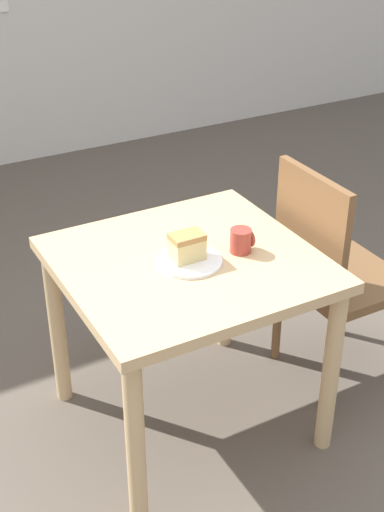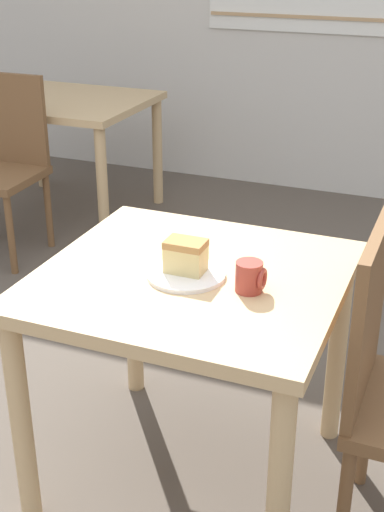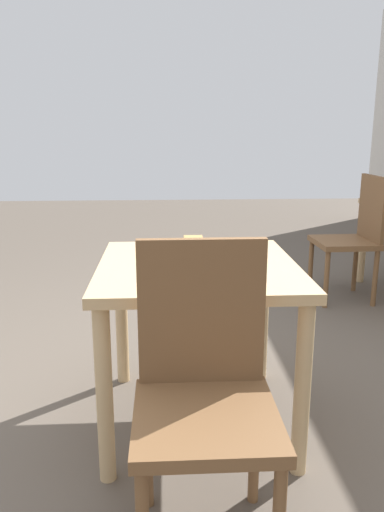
% 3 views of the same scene
% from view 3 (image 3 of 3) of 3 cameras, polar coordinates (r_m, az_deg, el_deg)
% --- Properties ---
extents(ground_plane, '(14.00, 14.00, 0.00)m').
position_cam_3_polar(ground_plane, '(2.43, -4.12, -16.47)').
color(ground_plane, brown).
extents(dining_table_near, '(0.84, 0.80, 0.71)m').
position_cam_3_polar(dining_table_near, '(2.06, 0.65, -3.90)').
color(dining_table_near, tan).
rests_on(dining_table_near, ground_plane).
extents(chair_near_window, '(0.42, 0.42, 0.92)m').
position_cam_3_polar(chair_near_window, '(1.54, 1.40, -14.66)').
color(chair_near_window, brown).
rests_on(chair_near_window, ground_plane).
extents(chair_far_corner, '(0.43, 0.43, 0.92)m').
position_cam_3_polar(chair_far_corner, '(3.86, 18.04, 2.41)').
color(chair_far_corner, brown).
rests_on(chair_far_corner, ground_plane).
extents(plate, '(0.22, 0.22, 0.01)m').
position_cam_3_polar(plate, '(2.04, -0.04, -0.64)').
color(plate, white).
rests_on(plate, dining_table_near).
extents(cake_slice, '(0.11, 0.08, 0.09)m').
position_cam_3_polar(cake_slice, '(2.03, 0.18, 0.83)').
color(cake_slice, '#E0C67F').
rests_on(cake_slice, plate).
extents(coffee_mug, '(0.08, 0.07, 0.08)m').
position_cam_3_polar(coffee_mug, '(1.84, -0.27, -1.09)').
color(coffee_mug, '#9E382D').
rests_on(coffee_mug, dining_table_near).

